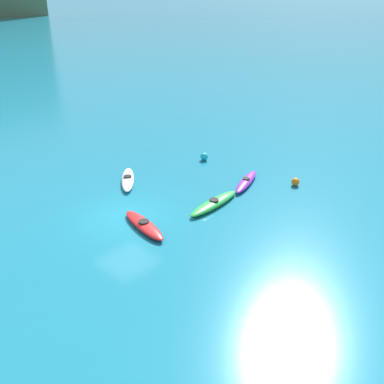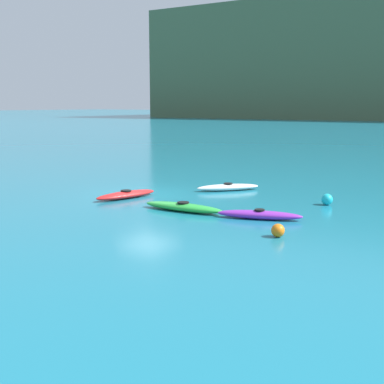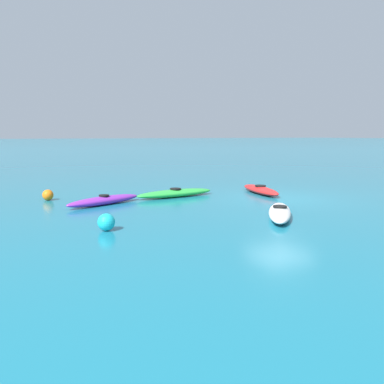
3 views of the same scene
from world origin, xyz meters
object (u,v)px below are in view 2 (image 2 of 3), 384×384
kayak_purple (259,215)px  buoy_orange (278,230)px  kayak_green (183,207)px  buoy_cyan (327,199)px  kayak_red (126,195)px  kayak_white (228,187)px

kayak_purple → buoy_orange: size_ratio=7.31×
kayak_green → buoy_cyan: 6.13m
kayak_purple → buoy_cyan: size_ratio=6.64×
kayak_red → kayak_purple: 6.92m
kayak_green → kayak_purple: (3.14, 0.42, -0.00)m
kayak_white → buoy_cyan: (5.30, -0.85, 0.08)m
kayak_white → kayak_purple: 6.45m
kayak_purple → kayak_green: bearing=-172.4°
kayak_green → buoy_cyan: buoy_cyan is taller
kayak_green → buoy_orange: bearing=-18.3°
kayak_red → kayak_green: bearing=-13.0°
kayak_purple → buoy_cyan: 4.17m
buoy_orange → kayak_green: bearing=161.7°
kayak_red → buoy_cyan: buoy_cyan is taller
kayak_white → buoy_orange: 9.08m
kayak_white → kayak_red: size_ratio=0.88×
kayak_red → kayak_white: bearing=58.8°
kayak_red → kayak_purple: (6.91, -0.45, -0.00)m
kayak_green → buoy_orange: size_ratio=8.24×
kayak_red → buoy_orange: bearing=-16.0°
kayak_white → kayak_purple: size_ratio=0.90×
kayak_red → buoy_cyan: 8.75m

